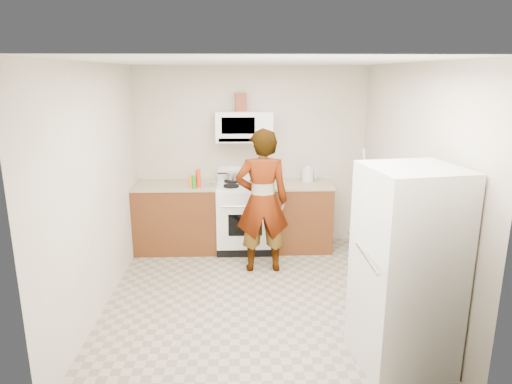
{
  "coord_description": "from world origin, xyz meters",
  "views": [
    {
      "loc": [
        -0.15,
        -4.55,
        2.39
      ],
      "look_at": [
        0.02,
        0.55,
        1.06
      ],
      "focal_mm": 32.0,
      "sensor_mm": 36.0,
      "label": 1
    }
  ],
  "objects_px": {
    "fridge": "(406,270)",
    "gas_range": "(245,215)",
    "microwave": "(244,126)",
    "saucepan": "(233,176)",
    "kettle": "(308,175)",
    "person": "(262,201)"
  },
  "relations": [
    {
      "from": "microwave",
      "to": "fridge",
      "type": "xyz_separation_m",
      "value": [
        1.28,
        -2.8,
        -0.85
      ]
    },
    {
      "from": "gas_range",
      "to": "saucepan",
      "type": "relative_size",
      "value": 5.76
    },
    {
      "from": "saucepan",
      "to": "fridge",
      "type": "bearing_deg",
      "value": -63.15
    },
    {
      "from": "gas_range",
      "to": "microwave",
      "type": "xyz_separation_m",
      "value": [
        0.0,
        0.13,
        1.21
      ]
    },
    {
      "from": "kettle",
      "to": "saucepan",
      "type": "bearing_deg",
      "value": 169.72
    },
    {
      "from": "gas_range",
      "to": "saucepan",
      "type": "xyz_separation_m",
      "value": [
        -0.16,
        0.18,
        0.52
      ]
    },
    {
      "from": "gas_range",
      "to": "person",
      "type": "height_order",
      "value": "person"
    },
    {
      "from": "gas_range",
      "to": "kettle",
      "type": "xyz_separation_m",
      "value": [
        0.88,
        0.12,
        0.54
      ]
    },
    {
      "from": "microwave",
      "to": "kettle",
      "type": "xyz_separation_m",
      "value": [
        0.88,
        -0.01,
        -0.67
      ]
    },
    {
      "from": "fridge",
      "to": "saucepan",
      "type": "height_order",
      "value": "fridge"
    },
    {
      "from": "gas_range",
      "to": "fridge",
      "type": "distance_m",
      "value": 2.98
    },
    {
      "from": "person",
      "to": "kettle",
      "type": "xyz_separation_m",
      "value": [
        0.67,
        0.84,
        0.14
      ]
    },
    {
      "from": "microwave",
      "to": "saucepan",
      "type": "distance_m",
      "value": 0.71
    },
    {
      "from": "kettle",
      "to": "gas_range",
      "type": "bearing_deg",
      "value": -179.39
    },
    {
      "from": "person",
      "to": "microwave",
      "type": "bearing_deg",
      "value": -78.12
    },
    {
      "from": "fridge",
      "to": "saucepan",
      "type": "distance_m",
      "value": 3.19
    },
    {
      "from": "person",
      "to": "fridge",
      "type": "relative_size",
      "value": 1.04
    },
    {
      "from": "gas_range",
      "to": "saucepan",
      "type": "bearing_deg",
      "value": 132.46
    },
    {
      "from": "kettle",
      "to": "saucepan",
      "type": "distance_m",
      "value": 1.04
    },
    {
      "from": "microwave",
      "to": "fridge",
      "type": "relative_size",
      "value": 0.45
    },
    {
      "from": "fridge",
      "to": "gas_range",
      "type": "bearing_deg",
      "value": 106.22
    },
    {
      "from": "gas_range",
      "to": "kettle",
      "type": "distance_m",
      "value": 1.04
    }
  ]
}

